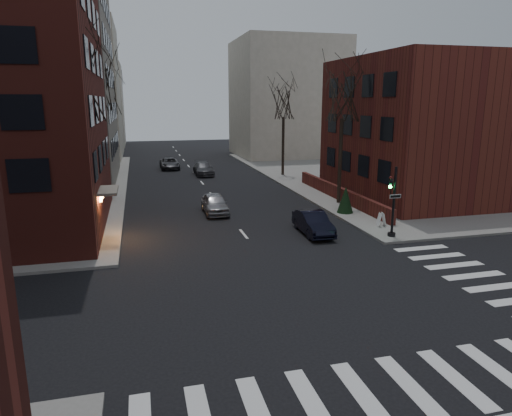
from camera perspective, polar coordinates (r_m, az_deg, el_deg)
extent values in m
plane|color=black|center=(16.42, 8.15, -14.82)|extent=(160.00, 160.00, 0.00)
cube|color=gray|center=(56.06, 24.15, 4.26)|extent=(44.00, 44.00, 0.15)
cube|color=gray|center=(49.05, -29.27, 19.02)|extent=(18.00, 18.00, 28.00)
cube|color=#5A221A|center=(39.30, 20.37, 9.22)|extent=(12.00, 14.00, 11.00)
cube|color=#5A221A|center=(36.34, 10.36, 1.84)|extent=(0.35, 16.00, 1.00)
cube|color=beige|center=(68.96, -22.76, 13.32)|extent=(14.00, 16.00, 18.00)
cube|color=beige|center=(66.64, 3.84, 13.46)|extent=(14.00, 14.00, 16.00)
cube|color=beige|center=(85.63, -19.72, 12.01)|extent=(10.00, 12.00, 14.00)
cylinder|color=black|center=(26.79, 16.84, 0.73)|extent=(0.14, 0.14, 4.00)
cylinder|color=black|center=(27.25, 16.57, -3.17)|extent=(0.44, 0.44, 0.20)
imported|color=black|center=(26.50, 16.49, 2.50)|extent=(0.16, 0.20, 1.00)
sphere|color=#19FF4C|center=(26.42, 16.43, 2.58)|extent=(0.18, 0.18, 0.18)
cube|color=white|center=(26.62, 17.02, 1.41)|extent=(0.70, 0.03, 0.22)
cylinder|color=#2D231C|center=(27.81, -20.58, 3.67)|extent=(0.28, 0.28, 6.65)
cylinder|color=#2D231C|center=(39.65, -18.88, 6.68)|extent=(0.28, 0.28, 7.00)
cylinder|color=#2D231C|center=(53.59, -17.80, 7.90)|extent=(0.28, 0.28, 6.30)
cylinder|color=#2D231C|center=(34.81, 10.47, 5.77)|extent=(0.28, 0.28, 6.30)
cylinder|color=#2D231C|center=(47.82, 3.40, 7.72)|extent=(0.28, 0.28, 5.95)
cylinder|color=black|center=(35.70, -18.31, 5.26)|extent=(0.12, 0.12, 6.00)
sphere|color=#FFA54C|center=(35.44, -18.67, 10.22)|extent=(0.36, 0.36, 0.36)
cylinder|color=black|center=(55.56, -17.06, 7.96)|extent=(0.12, 0.12, 6.00)
sphere|color=#FFA54C|center=(55.40, -17.28, 11.15)|extent=(0.36, 0.36, 0.36)
imported|color=black|center=(27.16, 7.15, -1.85)|extent=(1.53, 4.10, 1.34)
imported|color=gray|center=(32.04, -5.18, 0.56)|extent=(1.66, 4.07, 1.38)
imported|color=#3A3A3E|center=(48.99, -6.60, 4.90)|extent=(1.88, 4.61, 1.34)
imported|color=#3E3E43|center=(54.07, -10.74, 5.49)|extent=(2.16, 4.57, 1.26)
cube|color=white|center=(29.16, 15.39, -1.38)|extent=(0.46, 0.58, 0.84)
cone|color=black|center=(32.02, 11.12, 1.06)|extent=(1.31, 1.31, 1.85)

